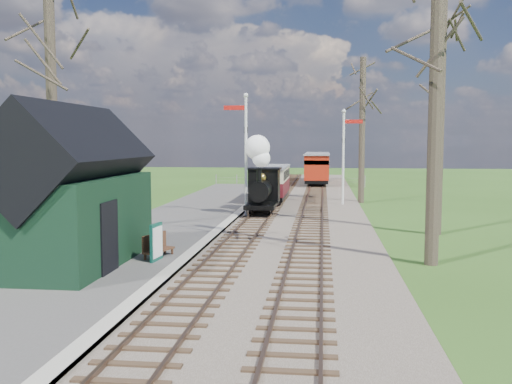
# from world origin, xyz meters

# --- Properties ---
(ground) EXTENTS (140.00, 140.00, 0.00)m
(ground) POSITION_xyz_m (0.00, 0.00, 0.00)
(ground) COLOR #2D5019
(ground) RESTS_ON ground
(distant_hills) EXTENTS (114.40, 48.00, 22.02)m
(distant_hills) POSITION_xyz_m (1.40, 64.38, -16.21)
(distant_hills) COLOR #385B23
(distant_hills) RESTS_ON ground
(ballast_bed) EXTENTS (8.00, 60.00, 0.10)m
(ballast_bed) POSITION_xyz_m (1.30, 22.00, 0.05)
(ballast_bed) COLOR brown
(ballast_bed) RESTS_ON ground
(track_near) EXTENTS (1.60, 60.00, 0.15)m
(track_near) POSITION_xyz_m (0.00, 22.00, 0.10)
(track_near) COLOR brown
(track_near) RESTS_ON ground
(track_far) EXTENTS (1.60, 60.00, 0.15)m
(track_far) POSITION_xyz_m (2.60, 22.00, 0.10)
(track_far) COLOR brown
(track_far) RESTS_ON ground
(platform) EXTENTS (5.00, 44.00, 0.20)m
(platform) POSITION_xyz_m (-3.50, 14.00, 0.10)
(platform) COLOR #474442
(platform) RESTS_ON ground
(coping_strip) EXTENTS (0.40, 44.00, 0.21)m
(coping_strip) POSITION_xyz_m (-1.20, 14.00, 0.10)
(coping_strip) COLOR #B2AD9E
(coping_strip) RESTS_ON ground
(station_shed) EXTENTS (3.25, 6.30, 4.78)m
(station_shed) POSITION_xyz_m (-4.30, 4.00, 2.27)
(station_shed) COLOR black
(station_shed) RESTS_ON platform
(semaphore_near) EXTENTS (1.22, 0.24, 6.22)m
(semaphore_near) POSITION_xyz_m (-0.77, 16.00, 3.62)
(semaphore_near) COLOR silver
(semaphore_near) RESTS_ON ground
(semaphore_far) EXTENTS (1.22, 0.24, 5.72)m
(semaphore_far) POSITION_xyz_m (4.37, 22.00, 3.35)
(semaphore_far) COLOR silver
(semaphore_far) RESTS_ON ground
(bare_trees) EXTENTS (15.51, 22.39, 12.00)m
(bare_trees) POSITION_xyz_m (1.33, 10.10, 5.21)
(bare_trees) COLOR #382D23
(bare_trees) RESTS_ON ground
(fence_line) EXTENTS (12.60, 0.08, 1.00)m
(fence_line) POSITION_xyz_m (0.30, 36.00, 0.55)
(fence_line) COLOR slate
(fence_line) RESTS_ON ground
(locomotive) EXTENTS (1.58, 3.70, 3.96)m
(locomotive) POSITION_xyz_m (-0.01, 17.01, 1.85)
(locomotive) COLOR black
(locomotive) RESTS_ON ground
(coach) EXTENTS (1.85, 6.34, 1.95)m
(coach) POSITION_xyz_m (0.00, 23.07, 1.36)
(coach) COLOR black
(coach) RESTS_ON ground
(red_carriage_a) EXTENTS (2.12, 5.25, 2.23)m
(red_carriage_a) POSITION_xyz_m (2.60, 36.67, 1.53)
(red_carriage_a) COLOR black
(red_carriage_a) RESTS_ON ground
(red_carriage_b) EXTENTS (2.12, 5.25, 2.23)m
(red_carriage_b) POSITION_xyz_m (2.60, 42.17, 1.53)
(red_carriage_b) COLOR black
(red_carriage_b) RESTS_ON ground
(sign_board) EXTENTS (0.19, 0.79, 1.15)m
(sign_board) POSITION_xyz_m (-1.95, 4.70, 0.78)
(sign_board) COLOR #0F4638
(sign_board) RESTS_ON platform
(bench) EXTENTS (0.74, 1.36, 0.74)m
(bench) POSITION_xyz_m (-2.11, 5.24, 0.55)
(bench) COLOR #452818
(bench) RESTS_ON platform
(person) EXTENTS (0.52, 0.63, 1.48)m
(person) POSITION_xyz_m (-3.12, 5.93, 0.94)
(person) COLOR #1A202F
(person) RESTS_ON platform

